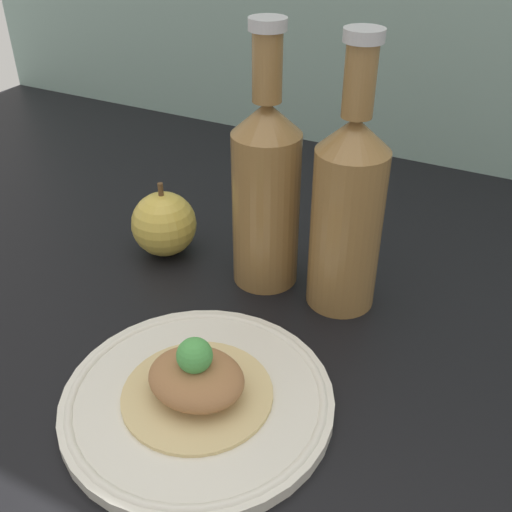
% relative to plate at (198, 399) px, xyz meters
% --- Properties ---
extents(ground_plane, '(1.80, 1.10, 0.04)m').
position_rel_plate_xyz_m(ground_plane, '(0.02, 0.12, -0.03)').
color(ground_plane, black).
extents(plate, '(0.25, 0.25, 0.02)m').
position_rel_plate_xyz_m(plate, '(0.00, 0.00, 0.00)').
color(plate, silver).
rests_on(plate, ground_plane).
extents(plated_food, '(0.14, 0.14, 0.07)m').
position_rel_plate_xyz_m(plated_food, '(-0.00, -0.00, 0.02)').
color(plated_food, '#D6BC7F').
rests_on(plated_food, plate).
extents(cider_bottle_left, '(0.08, 0.08, 0.30)m').
position_rel_plate_xyz_m(cider_bottle_left, '(-0.04, 0.21, 0.11)').
color(cider_bottle_left, olive).
rests_on(cider_bottle_left, ground_plane).
extents(cider_bottle_right, '(0.08, 0.08, 0.30)m').
position_rel_plate_xyz_m(cider_bottle_right, '(0.06, 0.21, 0.11)').
color(cider_bottle_right, olive).
rests_on(cider_bottle_right, ground_plane).
extents(apple, '(0.08, 0.08, 0.10)m').
position_rel_plate_xyz_m(apple, '(-0.18, 0.21, 0.03)').
color(apple, gold).
rests_on(apple, ground_plane).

